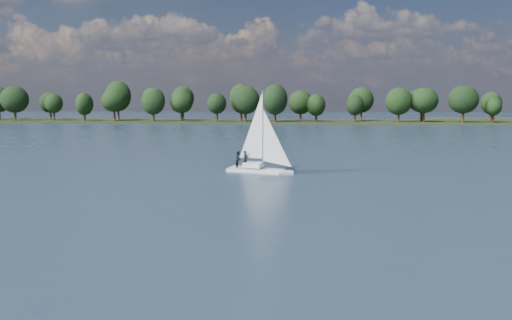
{
  "coord_description": "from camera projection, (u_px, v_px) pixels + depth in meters",
  "views": [
    {
      "loc": [
        5.3,
        -13.65,
        8.06
      ],
      "look_at": [
        -1.77,
        40.37,
        2.5
      ],
      "focal_mm": 40.0,
      "sensor_mm": 36.0,
      "label": 1
    }
  ],
  "objects": [
    {
      "name": "treeline",
      "position": [
        281.0,
        102.0,
        221.29
      ],
      "size": [
        561.92,
        73.61,
        18.13
      ],
      "color": "black",
      "rests_on": "ground"
    },
    {
      "name": "far_shore",
      "position": [
        317.0,
        123.0,
        224.09
      ],
      "size": [
        660.0,
        40.0,
        1.5
      ],
      "primitive_type": "cube",
      "color": "black",
      "rests_on": "ground"
    },
    {
      "name": "sailboat",
      "position": [
        257.0,
        149.0,
        65.14
      ],
      "size": [
        7.71,
        4.56,
        9.81
      ],
      "rotation": [
        0.0,
        0.0,
        -0.36
      ],
      "color": "white",
      "rests_on": "ground"
    },
    {
      "name": "ground",
      "position": [
        304.0,
        143.0,
        113.61
      ],
      "size": [
        700.0,
        700.0,
        0.0
      ],
      "primitive_type": "plane",
      "color": "#233342",
      "rests_on": "ground"
    }
  ]
}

